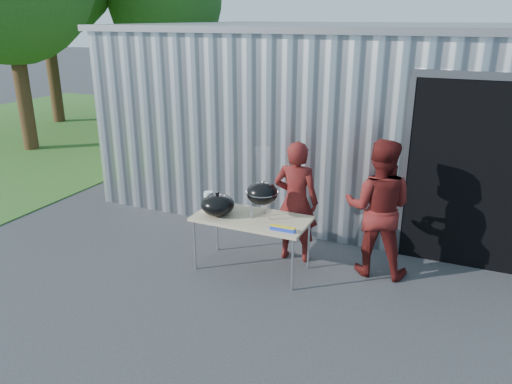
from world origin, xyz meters
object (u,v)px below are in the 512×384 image
at_px(kettle_grill, 262,186).
at_px(person_cook, 296,202).
at_px(folding_table, 252,220).
at_px(person_bystander, 378,208).

relative_size(kettle_grill, person_cook, 0.55).
relative_size(folding_table, person_bystander, 0.83).
height_order(kettle_grill, person_cook, person_cook).
bearing_deg(folding_table, person_bystander, 21.32).
distance_m(kettle_grill, person_cook, 0.65).
bearing_deg(person_bystander, person_cook, -1.23).
distance_m(folding_table, person_cook, 0.69).
relative_size(folding_table, kettle_grill, 1.61).
bearing_deg(folding_table, person_cook, 52.10).
relative_size(kettle_grill, person_bystander, 0.51).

